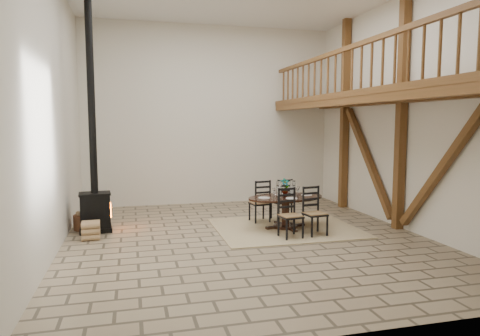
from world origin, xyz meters
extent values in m
plane|color=gray|center=(0.00, 0.00, 0.00)|extent=(8.00, 8.00, 0.00)
cube|color=silver|center=(0.00, 4.00, 2.50)|extent=(7.00, 0.02, 5.00)
cube|color=silver|center=(0.00, -4.00, 2.50)|extent=(7.00, 0.02, 5.00)
cube|color=silver|center=(-3.50, 0.00, 2.50)|extent=(0.02, 8.00, 5.00)
cube|color=silver|center=(3.50, 0.00, 2.50)|extent=(0.02, 8.00, 5.00)
cube|color=brown|center=(3.38, 0.00, 2.50)|extent=(0.18, 0.18, 5.00)
cube|color=brown|center=(3.38, 2.50, 2.50)|extent=(0.18, 0.18, 5.00)
cube|color=brown|center=(3.38, -1.25, 1.40)|extent=(0.14, 2.16, 2.54)
cube|color=brown|center=(3.38, 1.25, 1.40)|extent=(0.14, 2.16, 2.54)
cube|color=brown|center=(3.38, 0.00, 2.80)|extent=(0.20, 7.80, 0.20)
cube|color=brown|center=(2.70, 0.00, 2.85)|extent=(1.60, 7.80, 0.12)
cube|color=brown|center=(2.00, 0.00, 2.75)|extent=(0.18, 7.80, 0.22)
cube|color=brown|center=(2.00, 0.00, 3.75)|extent=(0.09, 7.60, 0.09)
cube|color=brown|center=(2.00, 0.00, 3.33)|extent=(0.06, 7.60, 0.86)
cube|color=tan|center=(1.02, 0.61, 0.01)|extent=(3.00, 2.50, 0.02)
ellipsoid|color=black|center=(1.02, 0.61, 0.68)|extent=(1.82, 1.24, 0.04)
cylinder|color=black|center=(1.02, 0.61, 0.33)|extent=(0.17, 0.17, 0.62)
cylinder|color=black|center=(1.02, 0.61, 0.05)|extent=(0.52, 0.52, 0.06)
cube|color=olive|center=(0.84, -0.17, 0.45)|extent=(0.46, 0.44, 0.04)
cube|color=black|center=(0.84, -0.17, 0.21)|extent=(0.44, 0.44, 0.43)
cube|color=black|center=(0.82, 0.00, 0.71)|extent=(0.36, 0.08, 0.56)
cube|color=olive|center=(1.40, -0.10, 0.45)|extent=(0.46, 0.44, 0.04)
cube|color=black|center=(1.40, -0.10, 0.21)|extent=(0.44, 0.44, 0.43)
cube|color=black|center=(1.38, 0.08, 0.71)|extent=(0.36, 0.08, 0.56)
cube|color=olive|center=(0.65, 1.31, 0.45)|extent=(0.46, 0.44, 0.04)
cube|color=black|center=(0.65, 1.31, 0.21)|extent=(0.44, 0.44, 0.43)
cube|color=black|center=(0.67, 1.14, 0.71)|extent=(0.36, 0.08, 0.56)
cube|color=olive|center=(1.20, 1.38, 0.45)|extent=(0.46, 0.44, 0.04)
cube|color=black|center=(1.20, 1.38, 0.21)|extent=(0.44, 0.44, 0.43)
cube|color=black|center=(1.23, 1.21, 0.71)|extent=(0.36, 0.08, 0.56)
cube|color=white|center=(1.02, 0.61, 0.71)|extent=(1.38, 0.82, 0.01)
cube|color=white|center=(1.02, 0.61, 0.79)|extent=(0.87, 0.39, 0.18)
cylinder|color=white|center=(0.86, 0.58, 0.87)|extent=(0.12, 0.12, 0.34)
cylinder|color=white|center=(1.19, 0.63, 0.87)|extent=(0.12, 0.12, 0.34)
cylinder|color=silver|center=(0.86, 0.58, 0.78)|extent=(0.06, 0.06, 0.16)
cylinder|color=silver|center=(1.19, 0.63, 0.78)|extent=(0.06, 0.06, 0.16)
imported|color=#4C723F|center=(1.02, 0.65, 0.90)|extent=(0.22, 0.17, 0.39)
cube|color=black|center=(-2.96, 1.33, 0.05)|extent=(0.69, 0.55, 0.10)
cube|color=black|center=(-2.96, 1.33, 0.45)|extent=(0.63, 0.50, 0.69)
cube|color=#FF590C|center=(-2.65, 1.35, 0.45)|extent=(0.04, 0.28, 0.28)
cube|color=black|center=(-2.96, 1.33, 0.81)|extent=(0.67, 0.54, 0.04)
cylinder|color=black|center=(-2.96, 1.33, 2.92)|extent=(0.15, 0.15, 4.17)
cylinder|color=brown|center=(-3.20, 1.61, 0.16)|extent=(0.48, 0.48, 0.31)
cube|color=tan|center=(-3.20, 1.61, 0.35)|extent=(0.26, 0.26, 0.09)
cube|color=tan|center=(-3.00, 0.71, 0.18)|extent=(0.36, 0.37, 0.35)
camera|label=1|loc=(-2.18, -7.99, 2.28)|focal=32.00mm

